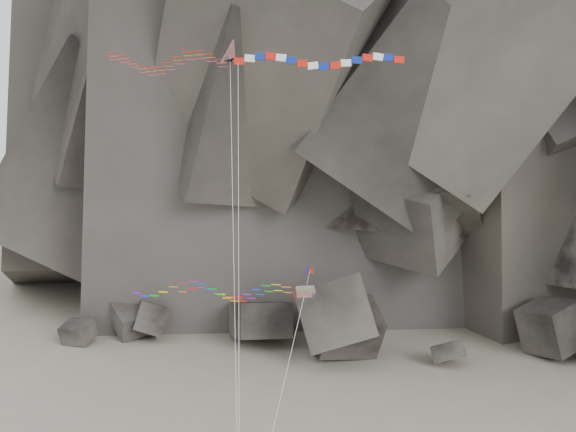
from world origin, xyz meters
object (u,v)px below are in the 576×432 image
(parafoil_kite, at_px, (213,290))
(pennant_kite, at_px, (298,321))
(banner_kite, at_px, (318,63))
(delta_kite, at_px, (161,61))

(parafoil_kite, xyz_separation_m, pennant_kite, (6.41, -0.02, -1.75))
(banner_kite, distance_m, pennant_kite, 17.79)
(banner_kite, relative_size, parafoil_kite, 2.11)
(delta_kite, distance_m, parafoil_kite, 16.66)
(delta_kite, bearing_deg, parafoil_kite, 17.55)
(banner_kite, relative_size, pennant_kite, 2.01)
(delta_kite, height_order, pennant_kite, delta_kite)
(delta_kite, height_order, banner_kite, delta_kite)
(delta_kite, bearing_deg, banner_kite, 17.56)
(delta_kite, distance_m, pennant_kite, 20.58)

